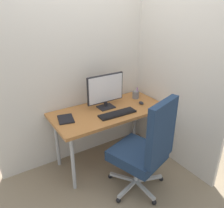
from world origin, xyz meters
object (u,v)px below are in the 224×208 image
Objects in this scene: monitor at (105,90)px; keyboard at (117,114)px; notebook at (66,119)px; pen_holder at (136,95)px; mouse at (141,103)px; office_chair at (146,148)px.

monitor reaches higher than keyboard.
pen_holder is at bearing 17.27° from notebook.
pen_holder is (0.06, 0.19, 0.03)m from mouse.
office_chair is 0.93m from pen_holder.
office_chair reaches higher than pen_holder.
office_chair is at bearing -89.65° from keyboard.
office_chair is 2.32× the size of monitor.
keyboard is (0.01, -0.24, -0.21)m from monitor.
monitor is 5.45× the size of mouse.
office_chair is 0.91m from notebook.
office_chair is at bearing -121.14° from pen_holder.
keyboard reaches higher than notebook.
monitor reaches higher than office_chair.
monitor is 0.32m from keyboard.
office_chair reaches higher than notebook.
keyboard is 0.54m from pen_holder.
office_chair reaches higher than mouse.
pen_holder is (0.47, 0.78, 0.21)m from office_chair.
monitor is 1.05× the size of keyboard.
keyboard is at bearing -150.24° from pen_holder.
pen_holder is 0.76× the size of notebook.
mouse is 0.54× the size of pen_holder.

